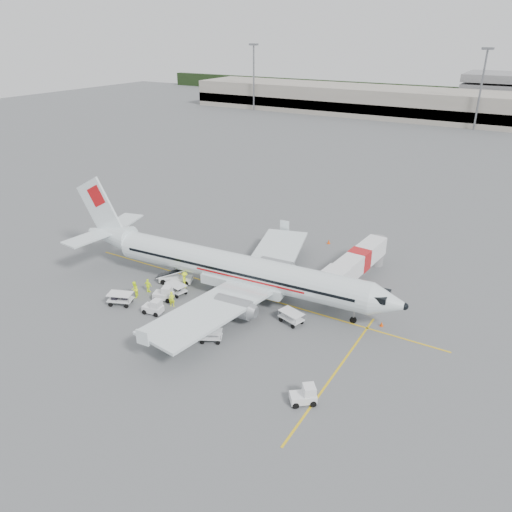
% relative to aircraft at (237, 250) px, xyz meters
% --- Properties ---
extents(ground, '(360.00, 360.00, 0.00)m').
position_rel_aircraft_xyz_m(ground, '(0.74, 0.67, -5.39)').
color(ground, '#56595B').
extents(stripe_lead, '(44.00, 0.20, 0.01)m').
position_rel_aircraft_xyz_m(stripe_lead, '(0.74, 0.67, -5.38)').
color(stripe_lead, yellow).
rests_on(stripe_lead, ground).
extents(stripe_cross, '(0.20, 20.00, 0.01)m').
position_rel_aircraft_xyz_m(stripe_cross, '(14.74, -7.33, -5.38)').
color(stripe_cross, yellow).
rests_on(stripe_cross, ground).
extents(terminal_west, '(110.00, 22.00, 9.00)m').
position_rel_aircraft_xyz_m(terminal_west, '(-39.26, 130.67, -0.89)').
color(terminal_west, gray).
rests_on(terminal_west, ground).
extents(treeline, '(300.00, 3.00, 6.00)m').
position_rel_aircraft_xyz_m(treeline, '(0.74, 175.67, -2.39)').
color(treeline, black).
rests_on(treeline, ground).
extents(mast_west, '(3.20, 1.20, 22.00)m').
position_rel_aircraft_xyz_m(mast_west, '(-69.26, 118.67, 5.61)').
color(mast_west, slate).
rests_on(mast_west, ground).
extents(mast_center, '(3.20, 1.20, 22.00)m').
position_rel_aircraft_xyz_m(mast_center, '(5.74, 118.67, 5.61)').
color(mast_center, slate).
rests_on(mast_center, ground).
extents(aircraft, '(41.06, 33.19, 10.78)m').
position_rel_aircraft_xyz_m(aircraft, '(0.00, 0.00, 0.00)').
color(aircraft, white).
rests_on(aircraft, ground).
extents(jet_bridge, '(3.91, 15.18, 3.94)m').
position_rel_aircraft_xyz_m(jet_bridge, '(10.34, 9.68, -3.42)').
color(jet_bridge, white).
rests_on(jet_bridge, ground).
extents(belt_loader, '(5.28, 3.63, 2.68)m').
position_rel_aircraft_xyz_m(belt_loader, '(-7.70, -1.33, -4.05)').
color(belt_loader, white).
rests_on(belt_loader, ground).
extents(tug_fore, '(2.34, 2.20, 1.59)m').
position_rel_aircraft_xyz_m(tug_fore, '(13.99, -12.32, -4.60)').
color(tug_fore, white).
rests_on(tug_fore, ground).
extents(tug_mid, '(2.38, 1.81, 1.63)m').
position_rel_aircraft_xyz_m(tug_mid, '(-6.31, -5.21, -4.57)').
color(tug_mid, white).
rests_on(tug_mid, ground).
extents(tug_aft, '(2.20, 1.46, 1.58)m').
position_rel_aircraft_xyz_m(tug_aft, '(-5.40, -7.94, -4.60)').
color(tug_aft, white).
rests_on(tug_aft, ground).
extents(cart_loaded_a, '(2.62, 1.88, 1.24)m').
position_rel_aircraft_xyz_m(cart_loaded_a, '(-5.92, -3.48, -4.77)').
color(cart_loaded_a, white).
rests_on(cart_loaded_a, ground).
extents(cart_loaded_b, '(2.93, 2.34, 1.33)m').
position_rel_aircraft_xyz_m(cart_loaded_b, '(-9.59, -8.35, -4.72)').
color(cart_loaded_b, white).
rests_on(cart_loaded_b, ground).
extents(cart_empty_a, '(2.47, 2.10, 1.11)m').
position_rel_aircraft_xyz_m(cart_empty_a, '(2.74, -9.06, -4.83)').
color(cart_empty_a, white).
rests_on(cart_empty_a, ground).
extents(cart_empty_b, '(2.76, 2.10, 1.27)m').
position_rel_aircraft_xyz_m(cart_empty_b, '(7.81, -2.30, -4.75)').
color(cart_empty_b, white).
rests_on(cart_empty_b, ground).
extents(cone_nose, '(0.33, 0.33, 0.53)m').
position_rel_aircraft_xyz_m(cone_nose, '(15.83, 1.78, -5.12)').
color(cone_nose, '#FF4D07').
rests_on(cone_nose, ground).
extents(cone_port, '(0.39, 0.39, 0.64)m').
position_rel_aircraft_xyz_m(cone_port, '(2.98, 18.49, -5.07)').
color(cone_port, '#FF4D07').
rests_on(cone_port, ground).
extents(cone_stbd, '(0.38, 0.38, 0.61)m').
position_rel_aircraft_xyz_m(cone_stbd, '(-0.96, -11.48, -5.08)').
color(cone_stbd, '#FF4D07').
rests_on(cone_stbd, ground).
extents(crew_a, '(0.75, 0.66, 1.72)m').
position_rel_aircraft_xyz_m(crew_a, '(-4.58, -5.84, -4.53)').
color(crew_a, '#E1FF15').
rests_on(crew_a, ground).
extents(crew_b, '(1.08, 1.16, 1.91)m').
position_rel_aircraft_xyz_m(crew_b, '(-9.36, -6.40, -4.43)').
color(crew_b, '#E1FF15').
rests_on(crew_b, ground).
extents(crew_c, '(1.24, 1.42, 1.90)m').
position_rel_aircraft_xyz_m(crew_c, '(-6.09, -1.69, -4.44)').
color(crew_c, '#E1FF15').
rests_on(crew_c, ground).
extents(crew_d, '(0.99, 0.50, 1.62)m').
position_rel_aircraft_xyz_m(crew_d, '(-8.90, -4.75, -4.58)').
color(crew_d, '#E1FF15').
rests_on(crew_d, ground).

